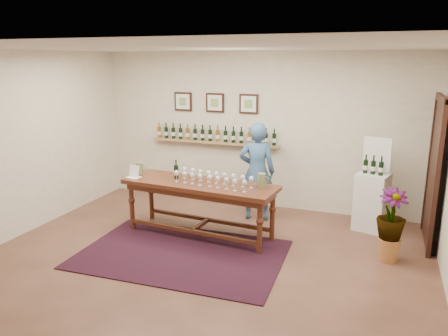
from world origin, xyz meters
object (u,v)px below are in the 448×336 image
(potted_plant, at_px, (391,225))
(person, at_px, (257,172))
(tasting_table, at_px, (200,190))
(display_pedestal, at_px, (372,202))

(potted_plant, distance_m, person, 2.34)
(potted_plant, bearing_deg, tasting_table, -178.73)
(tasting_table, xyz_separation_m, display_pedestal, (2.46, 1.17, -0.26))
(potted_plant, height_order, person, person)
(tasting_table, distance_m, person, 1.16)
(tasting_table, xyz_separation_m, potted_plant, (2.75, 0.06, -0.21))
(display_pedestal, distance_m, person, 1.89)
(tasting_table, distance_m, display_pedestal, 2.74)
(tasting_table, height_order, display_pedestal, display_pedestal)
(person, bearing_deg, tasting_table, 46.86)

